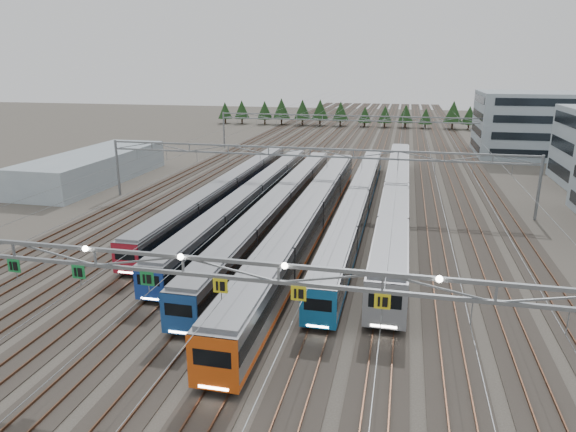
% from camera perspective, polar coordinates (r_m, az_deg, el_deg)
% --- Properties ---
extents(ground, '(400.00, 400.00, 0.00)m').
position_cam_1_polar(ground, '(33.27, -10.84, -17.12)').
color(ground, '#47423A').
rests_on(ground, ground).
extents(track_bed, '(54.00, 260.00, 5.42)m').
position_cam_1_polar(track_bed, '(126.83, 7.41, 8.78)').
color(track_bed, '#2D2823').
rests_on(track_bed, ground).
extents(train_a, '(2.57, 54.74, 3.34)m').
position_cam_1_polar(train_a, '(70.75, -6.64, 3.04)').
color(train_a, black).
rests_on(train_a, ground).
extents(train_b, '(2.54, 56.85, 3.30)m').
position_cam_1_polar(train_b, '(66.33, -3.90, 2.19)').
color(train_b, black).
rests_on(train_b, ground).
extents(train_c, '(2.71, 57.95, 3.53)m').
position_cam_1_polar(train_c, '(61.56, -0.91, 1.21)').
color(train_c, black).
rests_on(train_c, ground).
extents(train_d, '(3.05, 59.39, 3.98)m').
position_cam_1_polar(train_d, '(56.13, 2.41, -0.09)').
color(train_d, black).
rests_on(train_d, ground).
extents(train_e, '(2.66, 59.92, 3.46)m').
position_cam_1_polar(train_e, '(63.91, 7.80, 1.60)').
color(train_e, black).
rests_on(train_e, ground).
extents(train_f, '(3.08, 64.13, 4.02)m').
position_cam_1_polar(train_f, '(66.52, 11.91, 2.23)').
color(train_f, black).
rests_on(train_f, ground).
extents(gantry_near, '(56.36, 0.61, 8.08)m').
position_cam_1_polar(gantry_near, '(29.89, -11.74, -5.82)').
color(gantry_near, gray).
rests_on(gantry_near, ground).
extents(gantry_mid, '(56.36, 0.36, 8.00)m').
position_cam_1_polar(gantry_mid, '(67.28, 2.46, 6.33)').
color(gantry_mid, gray).
rests_on(gantry_mid, ground).
extents(gantry_far, '(56.36, 0.36, 8.00)m').
position_cam_1_polar(gantry_far, '(111.42, 6.72, 10.29)').
color(gantry_far, gray).
rests_on(gantry_far, ground).
extents(depot_bldg_north, '(22.00, 18.00, 12.89)m').
position_cam_1_polar(depot_bldg_north, '(118.20, 25.63, 9.18)').
color(depot_bldg_north, '#91A1AD').
rests_on(depot_bldg_north, ground).
extents(west_shed, '(10.00, 30.00, 4.57)m').
position_cam_1_polar(west_shed, '(88.86, -20.80, 5.08)').
color(west_shed, '#91A1AD').
rests_on(west_shed, ground).
extents(treeline, '(87.50, 5.60, 7.02)m').
position_cam_1_polar(treeline, '(159.50, 7.16, 11.34)').
color(treeline, '#332114').
rests_on(treeline, ground).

